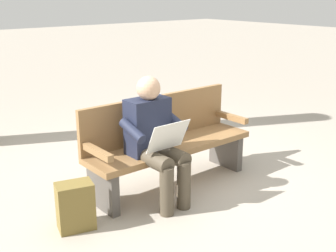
# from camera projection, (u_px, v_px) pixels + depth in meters

# --- Properties ---
(ground_plane) EXTENTS (40.00, 40.00, 0.00)m
(ground_plane) POSITION_uv_depth(u_px,v_px,m) (171.00, 185.00, 4.45)
(ground_plane) COLOR #A89E8E
(bench_near) EXTENTS (1.80, 0.49, 0.90)m
(bench_near) POSITION_uv_depth(u_px,v_px,m) (167.00, 141.00, 4.36)
(bench_near) COLOR olive
(bench_near) RESTS_ON ground
(person_seated) EXTENTS (0.57, 0.57, 1.18)m
(person_seated) POSITION_uv_depth(u_px,v_px,m) (155.00, 137.00, 3.94)
(person_seated) COLOR #1E2338
(person_seated) RESTS_ON ground
(backpack) EXTENTS (0.34, 0.30, 0.41)m
(backpack) POSITION_uv_depth(u_px,v_px,m) (75.00, 206.00, 3.58)
(backpack) COLOR brown
(backpack) RESTS_ON ground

